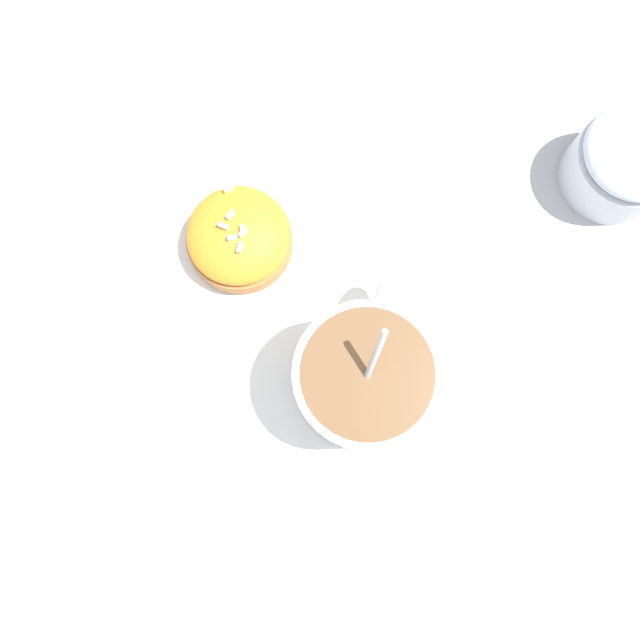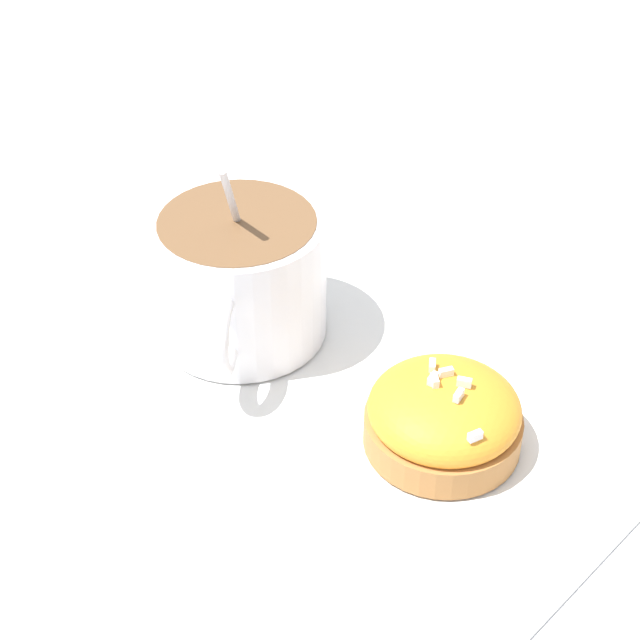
# 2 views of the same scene
# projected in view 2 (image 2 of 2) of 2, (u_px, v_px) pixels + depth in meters

# --- Properties ---
(ground_plane) EXTENTS (3.00, 3.00, 0.00)m
(ground_plane) POSITION_uv_depth(u_px,v_px,m) (348.00, 378.00, 0.58)
(ground_plane) COLOR #B2B2B7
(paper_napkin) EXTENTS (0.34, 0.31, 0.00)m
(paper_napkin) POSITION_uv_depth(u_px,v_px,m) (348.00, 376.00, 0.58)
(paper_napkin) COLOR white
(paper_napkin) RESTS_ON ground_plane
(coffee_cup) EXTENTS (0.10, 0.11, 0.12)m
(coffee_cup) POSITION_uv_depth(u_px,v_px,m) (239.00, 273.00, 0.58)
(coffee_cup) COLOR white
(coffee_cup) RESTS_ON paper_napkin
(frosted_pastry) EXTENTS (0.08, 0.08, 0.04)m
(frosted_pastry) POSITION_uv_depth(u_px,v_px,m) (444.00, 416.00, 0.53)
(frosted_pastry) COLOR #B2753D
(frosted_pastry) RESTS_ON paper_napkin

